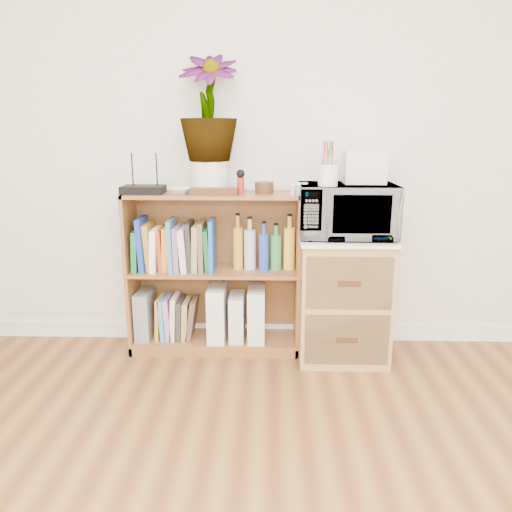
{
  "coord_description": "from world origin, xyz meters",
  "views": [
    {
      "loc": [
        -0.02,
        -0.73,
        1.31
      ],
      "look_at": [
        -0.1,
        1.95,
        0.62
      ],
      "focal_mm": 35.0,
      "sensor_mm": 36.0,
      "label": 1
    }
  ],
  "objects": [
    {
      "name": "magazine_holder_mid",
      "position": [
        -0.22,
        2.09,
        0.21
      ],
      "size": [
        0.09,
        0.22,
        0.27
      ],
      "primitive_type": "cube",
      "color": "silver",
      "rests_on": "bookshelf"
    },
    {
      "name": "lower_books",
      "position": [
        -0.59,
        2.1,
        0.19
      ],
      "size": [
        0.25,
        0.19,
        0.27
      ],
      "color": "orange",
      "rests_on": "bookshelf"
    },
    {
      "name": "trinket_box",
      "position": [
        -0.33,
        2.0,
        0.97
      ],
      "size": [
        0.26,
        0.06,
        0.04
      ],
      "primitive_type": "cube",
      "color": "#341E0E",
      "rests_on": "bookshelf"
    },
    {
      "name": "wooden_bowl",
      "position": [
        -0.06,
        2.11,
        0.98
      ],
      "size": [
        0.11,
        0.11,
        0.06
      ],
      "primitive_type": "cylinder",
      "color": "#35200E",
      "rests_on": "bookshelf"
    },
    {
      "name": "magazine_holder_left",
      "position": [
        -0.34,
        2.09,
        0.23
      ],
      "size": [
        0.1,
        0.26,
        0.33
      ],
      "primitive_type": "cube",
      "color": "white",
      "rests_on": "bookshelf"
    },
    {
      "name": "white_bowl",
      "position": [
        -0.53,
        2.07,
        0.97
      ],
      "size": [
        0.13,
        0.13,
        0.03
      ],
      "primitive_type": "imported",
      "color": "silver",
      "rests_on": "bookshelf"
    },
    {
      "name": "kokeshi_doll",
      "position": [
        -0.19,
        2.06,
        1.0
      ],
      "size": [
        0.04,
        0.04,
        0.09
      ],
      "primitive_type": "cylinder",
      "color": "#AC1C15",
      "rests_on": "bookshelf"
    },
    {
      "name": "small_appliance",
      "position": [
        0.49,
        2.07,
        1.1
      ],
      "size": [
        0.22,
        0.18,
        0.18
      ],
      "primitive_type": "cube",
      "color": "silver",
      "rests_on": "microwave"
    },
    {
      "name": "paint_jars",
      "position": [
        0.13,
        2.01,
        0.98
      ],
      "size": [
        0.11,
        0.04,
        0.06
      ],
      "primitive_type": "cube",
      "color": "pink",
      "rests_on": "bookshelf"
    },
    {
      "name": "pen_cup",
      "position": [
        0.28,
        1.93,
        1.07
      ],
      "size": [
        0.1,
        0.1,
        0.11
      ],
      "primitive_type": "cylinder",
      "color": "white",
      "rests_on": "microwave"
    },
    {
      "name": "router",
      "position": [
        -0.74,
        2.08,
        0.97
      ],
      "size": [
        0.24,
        0.16,
        0.04
      ],
      "primitive_type": "cube",
      "color": "black",
      "rests_on": "bookshelf"
    },
    {
      "name": "plant_pot",
      "position": [
        -0.37,
        2.12,
        1.04
      ],
      "size": [
        0.21,
        0.21,
        0.18
      ],
      "primitive_type": "cylinder",
      "color": "silver",
      "rests_on": "bookshelf"
    },
    {
      "name": "file_box",
      "position": [
        -0.78,
        2.1,
        0.21
      ],
      "size": [
        0.09,
        0.23,
        0.29
      ],
      "primitive_type": "cube",
      "color": "slate",
      "rests_on": "bookshelf"
    },
    {
      "name": "microwave",
      "position": [
        0.4,
        2.02,
        0.87
      ],
      "size": [
        0.53,
        0.36,
        0.29
      ],
      "primitive_type": "imported",
      "rotation": [
        0.0,
        0.0,
        -0.0
      ],
      "color": "silver",
      "rests_on": "wicker_unit"
    },
    {
      "name": "liquor_bottles",
      "position": [
        -0.02,
        2.1,
        0.65
      ],
      "size": [
        0.44,
        0.07,
        0.32
      ],
      "color": "gold",
      "rests_on": "bookshelf"
    },
    {
      "name": "skirting_board",
      "position": [
        0.0,
        2.24,
        0.05
      ],
      "size": [
        4.0,
        0.02,
        0.1
      ],
      "primitive_type": "cube",
      "color": "white",
      "rests_on": "ground"
    },
    {
      "name": "magazine_holder_right",
      "position": [
        -0.1,
        2.09,
        0.23
      ],
      "size": [
        0.1,
        0.25,
        0.32
      ],
      "primitive_type": "cube",
      "color": "silver",
      "rests_on": "bookshelf"
    },
    {
      "name": "cookbooks",
      "position": [
        -0.58,
        2.1,
        0.63
      ],
      "size": [
        0.47,
        0.2,
        0.31
      ],
      "color": "#1A6230",
      "rests_on": "bookshelf"
    },
    {
      "name": "bookshelf",
      "position": [
        -0.35,
        2.1,
        0.47
      ],
      "size": [
        1.0,
        0.3,
        0.95
      ],
      "primitive_type": "cube",
      "color": "brown",
      "rests_on": "ground"
    },
    {
      "name": "potted_plant",
      "position": [
        -0.37,
        2.12,
        1.42
      ],
      "size": [
        0.32,
        0.32,
        0.58
      ],
      "primitive_type": "imported",
      "color": "#377B31",
      "rests_on": "plant_pot"
    },
    {
      "name": "wicker_unit",
      "position": [
        0.4,
        2.02,
        0.35
      ],
      "size": [
        0.5,
        0.45,
        0.7
      ],
      "primitive_type": "cube",
      "color": "#9E7542",
      "rests_on": "ground"
    }
  ]
}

